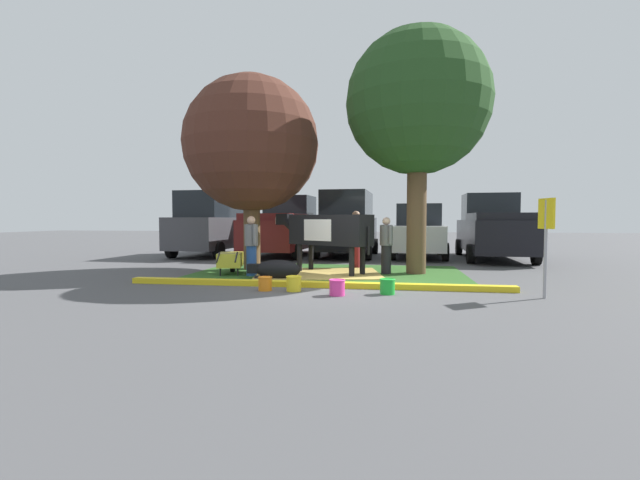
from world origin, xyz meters
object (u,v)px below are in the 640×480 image
object	(u,v)px
calf_lying	(276,270)
suv_black	(348,224)
shade_tree_left	(251,144)
bucket_yellow	(294,283)
cow_holstein	(327,230)
sedan_silver	(418,232)
person_visitor_far	(251,244)
parking_sign	(546,228)
shade_tree_right	(418,104)
bucket_pink	(337,287)
person_visitor_near	(356,237)
pickup_truck_black	(493,229)
pickup_truck_maroon	(285,228)
wheelbarrow	(230,260)
bucket_green	(387,286)
suv_dark_grey	(213,224)
person_handler	(386,244)
bucket_orange	(265,283)

from	to	relation	value
calf_lying	suv_black	bearing A→B (deg)	80.79
shade_tree_left	bucket_yellow	size ratio (longest dim) A/B	17.09
cow_holstein	sedan_silver	size ratio (longest dim) A/B	0.64
cow_holstein	person_visitor_far	distance (m)	2.03
parking_sign	bucket_yellow	size ratio (longest dim) A/B	5.68
shade_tree_left	calf_lying	distance (m)	4.06
shade_tree_right	bucket_pink	size ratio (longest dim) A/B	20.02
shade_tree_left	shade_tree_right	world-z (taller)	shade_tree_right
shade_tree_left	person_visitor_near	distance (m)	4.06
bucket_pink	pickup_truck_black	bearing A→B (deg)	60.63
pickup_truck_maroon	pickup_truck_black	bearing A→B (deg)	-2.80
person_visitor_near	pickup_truck_black	distance (m)	6.00
person_visitor_near	wheelbarrow	distance (m)	3.78
suv_black	bucket_yellow	bearing A→B (deg)	-92.15
calf_lying	pickup_truck_maroon	bearing A→B (deg)	101.96
wheelbarrow	pickup_truck_black	xyz separation A→B (m)	(7.85, 5.75, 0.73)
person_visitor_near	pickup_truck_maroon	size ratio (longest dim) A/B	0.31
shade_tree_right	person_visitor_near	bearing A→B (deg)	146.63
wheelbarrow	sedan_silver	size ratio (longest dim) A/B	0.36
shade_tree_left	calf_lying	size ratio (longest dim) A/B	4.23
pickup_truck_maroon	sedan_silver	size ratio (longest dim) A/B	1.22
bucket_green	suv_black	bearing A→B (deg)	100.49
bucket_pink	suv_dark_grey	size ratio (longest dim) A/B	0.07
bucket_yellow	wheelbarrow	bearing A→B (deg)	134.03
shade_tree_left	shade_tree_right	bearing A→B (deg)	-3.97
cow_holstein	person_handler	size ratio (longest dim) A/B	1.91
person_visitor_far	bucket_yellow	world-z (taller)	person_visitor_far
bucket_green	bucket_yellow	bearing A→B (deg)	177.89
shade_tree_right	suv_dark_grey	size ratio (longest dim) A/B	1.37
bucket_yellow	bucket_green	xyz separation A→B (m)	(1.88, -0.07, -0.00)
person_handler	person_visitor_far	size ratio (longest dim) A/B	0.98
bucket_pink	pickup_truck_maroon	xyz separation A→B (m)	(-3.15, 8.77, 0.95)
person_visitor_near	pickup_truck_maroon	distance (m)	5.19
person_visitor_near	pickup_truck_black	world-z (taller)	pickup_truck_black
parking_sign	bucket_green	bearing A→B (deg)	-179.94
bucket_orange	pickup_truck_maroon	size ratio (longest dim) A/B	0.05
person_handler	person_visitor_near	world-z (taller)	person_visitor_near
calf_lying	wheelbarrow	distance (m)	1.58
person_visitor_near	suv_black	bearing A→B (deg)	98.71
person_handler	bucket_green	bearing A→B (deg)	-89.18
person_visitor_far	bucket_green	xyz separation A→B (m)	(3.43, -2.11, -0.66)
shade_tree_left	person_visitor_near	bearing A→B (deg)	14.94
pickup_truck_maroon	sedan_silver	bearing A→B (deg)	-0.71
bucket_yellow	pickup_truck_black	world-z (taller)	pickup_truck_black
shade_tree_left	pickup_truck_black	size ratio (longest dim) A/B	1.01
person_visitor_far	bucket_green	bearing A→B (deg)	-31.62
calf_lying	bucket_orange	distance (m)	1.64
shade_tree_left	bucket_green	size ratio (longest dim) A/B	17.92
wheelbarrow	person_handler	bearing A→B (deg)	10.07
person_handler	bucket_green	distance (m)	3.13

